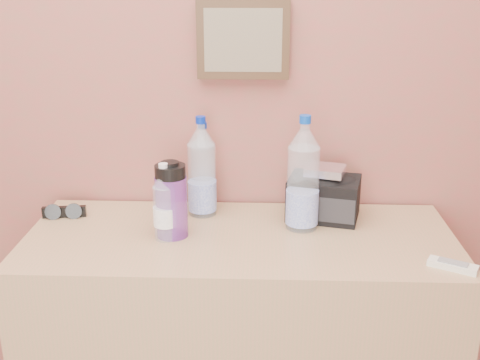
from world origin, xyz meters
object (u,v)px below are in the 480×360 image
at_px(pet_large_b, 203,172).
at_px(sunglasses, 64,212).
at_px(pet_large_d, 303,180).
at_px(nalgene_bottle, 171,200).
at_px(ac_remote, 453,266).
at_px(toiletry_bag, 324,195).
at_px(pet_small, 165,206).
at_px(foil_packet, 325,170).
at_px(pet_large_c, 202,172).
at_px(dresser, 240,349).

height_order(pet_large_b, sunglasses, pet_large_b).
height_order(pet_large_d, nalgene_bottle, pet_large_d).
xyz_separation_m(pet_large_d, nalgene_bottle, (-0.40, -0.08, -0.04)).
relative_size(pet_large_b, ac_remote, 2.32).
xyz_separation_m(pet_large_b, toiletry_bag, (0.40, -0.05, -0.06)).
bearing_deg(ac_remote, pet_large_d, 174.87).
xyz_separation_m(ac_remote, toiletry_bag, (-0.32, 0.36, 0.07)).
bearing_deg(sunglasses, toiletry_bag, -5.94).
bearing_deg(pet_small, ac_remote, -11.52).
distance_m(nalgene_bottle, toiletry_bag, 0.51).
bearing_deg(nalgene_bottle, foil_packet, 18.04).
distance_m(pet_large_d, sunglasses, 0.80).
relative_size(pet_large_c, pet_large_d, 0.92).
distance_m(pet_large_c, nalgene_bottle, 0.20).
xyz_separation_m(pet_large_b, nalgene_bottle, (-0.08, -0.22, -0.02)).
bearing_deg(sunglasses, nalgene_bottle, -27.27).
bearing_deg(dresser, toiletry_bag, 30.47).
bearing_deg(pet_small, foil_packet, 19.77).
bearing_deg(sunglasses, dresser, -20.20).
relative_size(pet_small, foil_packet, 1.98).
relative_size(nalgene_bottle, ac_remote, 1.81).
distance_m(ac_remote, toiletry_bag, 0.49).
height_order(pet_large_c, pet_large_d, pet_large_d).
bearing_deg(dresser, foil_packet, 28.99).
bearing_deg(toiletry_bag, pet_small, -145.97).
height_order(dresser, pet_large_d, pet_large_d).
distance_m(dresser, pet_large_b, 0.61).
height_order(pet_large_b, foil_packet, pet_large_b).
bearing_deg(pet_small, nalgene_bottle, 53.09).
bearing_deg(nalgene_bottle, pet_large_b, 70.40).
relative_size(ac_remote, foil_packet, 1.09).
relative_size(pet_large_c, nalgene_bottle, 1.40).
height_order(pet_large_b, nalgene_bottle, pet_large_b).
xyz_separation_m(pet_large_c, pet_small, (-0.09, -0.20, -0.04)).
bearing_deg(toiletry_bag, dresser, -136.23).
height_order(dresser, toiletry_bag, toiletry_bag).
height_order(pet_small, ac_remote, pet_small).
bearing_deg(foil_packet, pet_large_d, -133.47).
bearing_deg(ac_remote, dresser, -169.87).
relative_size(pet_small, ac_remote, 1.82).
xyz_separation_m(pet_large_b, pet_large_d, (0.33, -0.14, 0.03)).
xyz_separation_m(nalgene_bottle, sunglasses, (-0.38, 0.13, -0.10)).
xyz_separation_m(pet_large_b, pet_large_c, (-0.00, -0.04, 0.01)).
height_order(pet_large_c, sunglasses, pet_large_c).
relative_size(pet_large_d, sunglasses, 2.57).
bearing_deg(pet_large_b, sunglasses, -169.48).
xyz_separation_m(pet_large_c, toiletry_bag, (0.40, -0.01, -0.07)).
xyz_separation_m(dresser, ac_remote, (0.60, -0.20, 0.43)).
relative_size(dresser, pet_large_d, 3.63).
bearing_deg(sunglasses, foil_packet, -6.58).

